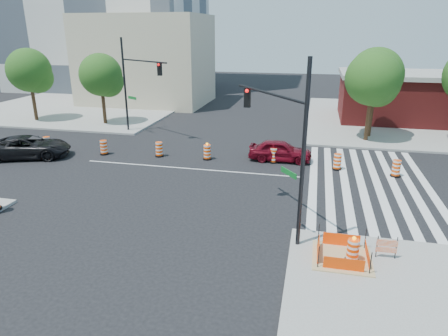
{
  "coord_description": "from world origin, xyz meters",
  "views": [
    {
      "loc": [
        7.57,
        -22.92,
        8.42
      ],
      "look_at": [
        3.08,
        -3.31,
        1.4
      ],
      "focal_mm": 32.0,
      "sensor_mm": 36.0,
      "label": 1
    }
  ],
  "objects": [
    {
      "name": "ground",
      "position": [
        0.0,
        0.0,
        0.0
      ],
      "size": [
        120.0,
        120.0,
        0.0
      ],
      "primitive_type": "plane",
      "color": "black",
      "rests_on": "ground"
    },
    {
      "name": "crosswalk_east",
      "position": [
        10.95,
        0.0,
        0.01
      ],
      "size": [
        6.75,
        13.5,
        0.01
      ],
      "color": "silver",
      "rests_on": "ground"
    },
    {
      "name": "tree_north_c",
      "position": [
        11.72,
        9.34,
        4.68
      ],
      "size": [
        4.1,
        4.1,
        6.97
      ],
      "color": "#382314",
      "rests_on": "ground"
    },
    {
      "name": "median_drum_0",
      "position": [
        -11.29,
        1.55,
        0.48
      ],
      "size": [
        0.6,
        0.6,
        1.02
      ],
      "color": "black",
      "rests_on": "ground"
    },
    {
      "name": "median_drum_6",
      "position": [
        12.61,
        1.4,
        0.48
      ],
      "size": [
        0.6,
        0.6,
        1.02
      ],
      "color": "black",
      "rests_on": "ground"
    },
    {
      "name": "beige_midrise",
      "position": [
        -12.0,
        22.0,
        5.0
      ],
      "size": [
        14.0,
        10.0,
        10.0
      ],
      "primitive_type": "cube",
      "color": "#C4B795",
      "rests_on": "ground"
    },
    {
      "name": "median_drum_1",
      "position": [
        -6.75,
        1.56,
        0.48
      ],
      "size": [
        0.6,
        0.6,
        1.02
      ],
      "color": "black",
      "rests_on": "ground"
    },
    {
      "name": "median_drum_3",
      "position": [
        0.67,
        2.1,
        0.49
      ],
      "size": [
        0.6,
        0.6,
        1.18
      ],
      "color": "black",
      "rests_on": "ground"
    },
    {
      "name": "median_drum_5",
      "position": [
        9.22,
        1.92,
        0.48
      ],
      "size": [
        0.6,
        0.6,
        1.02
      ],
      "color": "black",
      "rests_on": "ground"
    },
    {
      "name": "brick_storefront",
      "position": [
        18.0,
        18.0,
        2.32
      ],
      "size": [
        16.5,
        8.5,
        4.6
      ],
      "color": "maroon",
      "rests_on": "ground"
    },
    {
      "name": "pit_drum",
      "position": [
        9.34,
        -9.21,
        0.6
      ],
      "size": [
        0.55,
        0.55,
        1.08
      ],
      "color": "black",
      "rests_on": "ground"
    },
    {
      "name": "red_coupe",
      "position": [
        5.52,
        2.94,
        0.71
      ],
      "size": [
        4.2,
        1.73,
        1.42
      ],
      "primitive_type": "imported",
      "rotation": [
        0.0,
        0.0,
        1.58
      ],
      "color": "#630816",
      "rests_on": "ground"
    },
    {
      "name": "sidewalk_nw",
      "position": [
        -18.0,
        18.0,
        0.07
      ],
      "size": [
        22.0,
        22.0,
        0.15
      ],
      "primitive_type": "cube",
      "color": "gray",
      "rests_on": "ground"
    },
    {
      "name": "lane_centerline",
      "position": [
        0.0,
        0.0,
        0.01
      ],
      "size": [
        14.0,
        0.12,
        0.01
      ],
      "primitive_type": "cube",
      "color": "silver",
      "rests_on": "ground"
    },
    {
      "name": "tree_north_a",
      "position": [
        -18.48,
        10.01,
        4.57
      ],
      "size": [
        4.01,
        4.01,
        6.82
      ],
      "color": "#382314",
      "rests_on": "ground"
    },
    {
      "name": "sidewalk_ne",
      "position": [
        18.0,
        18.0,
        0.07
      ],
      "size": [
        22.0,
        22.0,
        0.15
      ],
      "primitive_type": "cube",
      "color": "gray",
      "rests_on": "ground"
    },
    {
      "name": "dark_suv",
      "position": [
        -11.44,
        -0.22,
        0.76
      ],
      "size": [
        5.96,
        4.16,
        1.51
      ],
      "primitive_type": "imported",
      "rotation": [
        0.0,
        0.0,
        1.91
      ],
      "color": "black",
      "rests_on": "ground"
    },
    {
      "name": "median_drum_2",
      "position": [
        -2.77,
        2.0,
        0.48
      ],
      "size": [
        0.6,
        0.6,
        1.02
      ],
      "color": "black",
      "rests_on": "ground"
    },
    {
      "name": "signal_pole_se",
      "position": [
        6.36,
        -7.05,
        4.54
      ],
      "size": [
        3.44,
        4.56,
        7.39
      ],
      "rotation": [
        0.0,
        0.0,
        2.21
      ],
      "color": "black",
      "rests_on": "ground"
    },
    {
      "name": "excavation_pit",
      "position": [
        9.0,
        -9.0,
        0.22
      ],
      "size": [
        2.2,
        2.2,
        0.9
      ],
      "color": "tan",
      "rests_on": "ground"
    },
    {
      "name": "tree_north_d",
      "position": [
        12.06,
        10.65,
        4.8
      ],
      "size": [
        4.21,
        4.21,
        7.16
      ],
      "color": "#382314",
      "rests_on": "ground"
    },
    {
      "name": "signal_pole_nw",
      "position": [
        -6.72,
        7.37,
        4.7
      ],
      "size": [
        5.04,
        3.08,
        7.66
      ],
      "rotation": [
        0.0,
        0.0,
        -0.54
      ],
      "color": "black",
      "rests_on": "ground"
    },
    {
      "name": "barricade",
      "position": [
        10.62,
        -8.6,
        0.65
      ],
      "size": [
        0.78,
        0.08,
        0.91
      ],
      "rotation": [
        0.0,
        0.0,
        0.05
      ],
      "color": "#FF4705",
      "rests_on": "ground"
    },
    {
      "name": "tree_north_b",
      "position": [
        -11.3,
        10.19,
        4.32
      ],
      "size": [
        3.79,
        3.79,
        6.44
      ],
      "color": "#382314",
      "rests_on": "ground"
    },
    {
      "name": "median_drum_4",
      "position": [
        5.15,
        2.41,
        0.48
      ],
      "size": [
        0.6,
        0.6,
        1.02
      ],
      "color": "black",
      "rests_on": "ground"
    }
  ]
}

